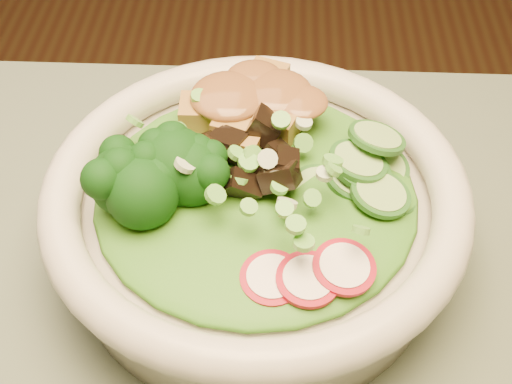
# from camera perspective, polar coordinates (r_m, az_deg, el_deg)

# --- Properties ---
(salad_bowl) EXTENTS (0.26, 0.26, 0.07)m
(salad_bowl) POSITION_cam_1_polar(r_m,az_deg,el_deg) (0.45, 0.00, -1.72)
(salad_bowl) COLOR beige
(salad_bowl) RESTS_ON dining_table
(lettuce_bed) EXTENTS (0.20, 0.20, 0.02)m
(lettuce_bed) POSITION_cam_1_polar(r_m,az_deg,el_deg) (0.43, 0.00, 0.09)
(lettuce_bed) COLOR #266415
(lettuce_bed) RESTS_ON salad_bowl
(broccoli_florets) EXTENTS (0.08, 0.07, 0.04)m
(broccoli_florets) POSITION_cam_1_polar(r_m,az_deg,el_deg) (0.42, -8.22, 0.78)
(broccoli_florets) COLOR black
(broccoli_florets) RESTS_ON salad_bowl
(radish_slices) EXTENTS (0.11, 0.04, 0.02)m
(radish_slices) POSITION_cam_1_polar(r_m,az_deg,el_deg) (0.39, 1.29, -6.34)
(radish_slices) COLOR maroon
(radish_slices) RESTS_ON salad_bowl
(cucumber_slices) EXTENTS (0.07, 0.07, 0.03)m
(cucumber_slices) POSITION_cam_1_polar(r_m,az_deg,el_deg) (0.43, 8.38, 1.57)
(cucumber_slices) COLOR #91C86F
(cucumber_slices) RESTS_ON salad_bowl
(mushroom_heap) EXTENTS (0.07, 0.07, 0.04)m
(mushroom_heap) POSITION_cam_1_polar(r_m,az_deg,el_deg) (0.43, -0.14, 2.45)
(mushroom_heap) COLOR black
(mushroom_heap) RESTS_ON salad_bowl
(tofu_cubes) EXTENTS (0.09, 0.06, 0.03)m
(tofu_cubes) POSITION_cam_1_polar(r_m,az_deg,el_deg) (0.47, -0.49, 6.45)
(tofu_cubes) COLOR olive
(tofu_cubes) RESTS_ON salad_bowl
(peanut_sauce) EXTENTS (0.07, 0.05, 0.02)m
(peanut_sauce) POSITION_cam_1_polar(r_m,az_deg,el_deg) (0.46, -0.50, 7.65)
(peanut_sauce) COLOR brown
(peanut_sauce) RESTS_ON tofu_cubes
(scallion_garnish) EXTENTS (0.19, 0.19, 0.02)m
(scallion_garnish) POSITION_cam_1_polar(r_m,az_deg,el_deg) (0.42, 0.00, 2.29)
(scallion_garnish) COLOR #60B23E
(scallion_garnish) RESTS_ON salad_bowl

